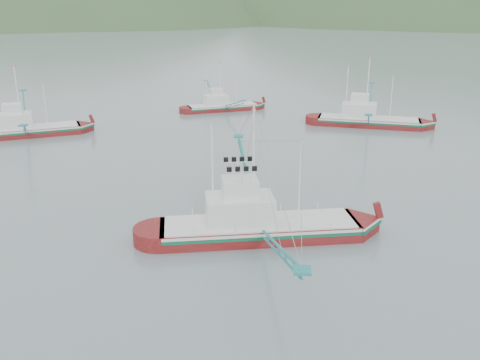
# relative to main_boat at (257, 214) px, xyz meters

# --- Properties ---
(ground) EXTENTS (1200.00, 1200.00, 0.00)m
(ground) POSITION_rel_main_boat_xyz_m (-1.68, -1.37, -2.01)
(ground) COLOR slate
(ground) RESTS_ON ground
(main_boat) EXTENTS (16.16, 28.07, 11.48)m
(main_boat) POSITION_rel_main_boat_xyz_m (0.00, 0.00, 0.00)
(main_boat) COLOR maroon
(main_boat) RESTS_ON ground
(bg_boat_right) EXTENTS (15.20, 26.47, 10.81)m
(bg_boat_right) POSITION_rel_main_boat_xyz_m (14.72, 39.87, -0.20)
(bg_boat_right) COLOR maroon
(bg_boat_right) RESTS_ON ground
(bg_boat_left) EXTENTS (14.79, 24.42, 10.45)m
(bg_boat_left) POSITION_rel_main_boat_xyz_m (-33.09, 30.48, 0.12)
(bg_boat_left) COLOR maroon
(bg_boat_left) RESTS_ON ground
(bg_boat_far) EXTENTS (12.10, 20.44, 8.65)m
(bg_boat_far) POSITION_rel_main_boat_xyz_m (-7.83, 49.62, -0.28)
(bg_boat_far) COLOR maroon
(bg_boat_far) RESTS_ON ground
(headland_left) EXTENTS (448.00, 308.00, 210.00)m
(headland_left) POSITION_rel_main_boat_xyz_m (-181.68, 358.63, -2.01)
(headland_left) COLOR #325029
(headland_left) RESTS_ON ground
(ridge_distant) EXTENTS (960.00, 400.00, 240.00)m
(ridge_distant) POSITION_rel_main_boat_xyz_m (28.32, 558.63, -2.01)
(ridge_distant) COLOR slate
(ridge_distant) RESTS_ON ground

